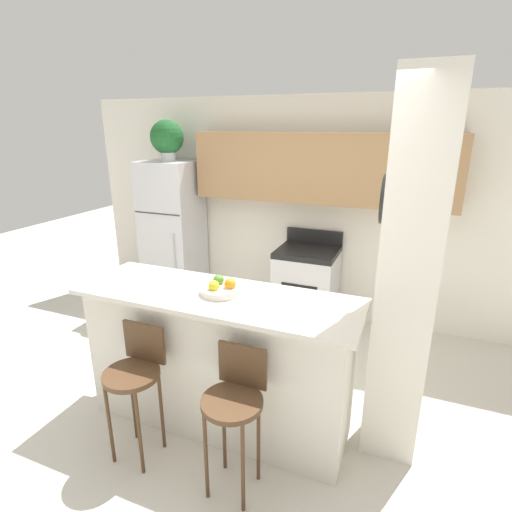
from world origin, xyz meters
TOP-DOWN VIEW (x-y plane):
  - ground_plane at (0.00, 0.00)m, footprint 14.00×14.00m
  - wall_back at (0.10, 2.11)m, footprint 5.60×0.38m
  - pillar_right at (1.25, 0.24)m, footprint 0.38×0.32m
  - counter_bar at (0.00, 0.00)m, footprint 2.07×0.68m
  - refrigerator at (-1.57, 1.83)m, footprint 0.66×0.63m
  - stove_range at (0.18, 1.84)m, footprint 0.66×0.61m
  - bar_stool_left at (-0.37, -0.49)m, footprint 0.38×0.38m
  - bar_stool_right at (0.37, -0.49)m, footprint 0.38×0.38m
  - potted_plant_on_fridge at (-1.57, 1.83)m, footprint 0.40×0.40m
  - fruit_bowl at (0.03, 0.03)m, footprint 0.30×0.30m

SIDE VIEW (x-z plane):
  - ground_plane at x=0.00m, z-range 0.00..0.00m
  - stove_range at x=0.18m, z-range -0.07..1.00m
  - counter_bar at x=0.00m, z-range 0.00..1.09m
  - bar_stool_left at x=-0.37m, z-range 0.16..1.11m
  - bar_stool_right at x=0.37m, z-range 0.16..1.11m
  - refrigerator at x=-1.57m, z-range 0.00..1.82m
  - fruit_bowl at x=0.03m, z-range 1.06..1.18m
  - pillar_right at x=1.25m, z-range 0.00..2.55m
  - wall_back at x=0.10m, z-range 0.23..2.78m
  - potted_plant_on_fridge at x=-1.57m, z-range 1.84..2.32m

